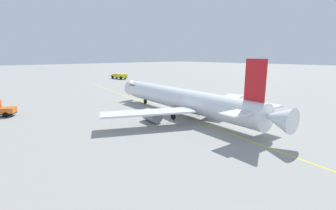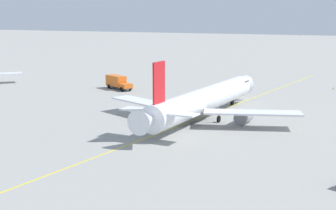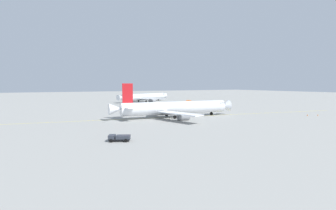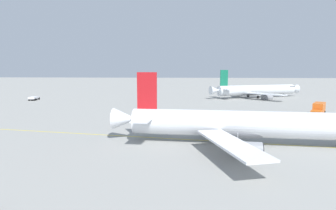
% 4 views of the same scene
% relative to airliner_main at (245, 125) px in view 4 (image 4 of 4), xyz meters
% --- Properties ---
extents(ground_plane, '(600.00, 600.00, 0.00)m').
position_rel_airliner_main_xyz_m(ground_plane, '(-4.10, -0.29, -2.94)').
color(ground_plane, gray).
extents(airliner_main, '(42.18, 34.15, 10.98)m').
position_rel_airliner_main_xyz_m(airliner_main, '(0.00, 0.00, 0.00)').
color(airliner_main, white).
rests_on(airliner_main, ground_plane).
extents(airliner_secondary, '(37.92, 31.99, 11.35)m').
position_rel_airliner_main_xyz_m(airliner_secondary, '(-18.30, -71.49, -0.16)').
color(airliner_secondary, silver).
rests_on(airliner_secondary, ground_plane).
extents(pushback_tug_truck, '(3.08, 5.69, 1.30)m').
position_rel_airliner_main_xyz_m(pushback_tug_truck, '(64.14, -57.43, -2.13)').
color(pushback_tug_truck, '#232326').
rests_on(pushback_tug_truck, ground_plane).
extents(catering_truck_truck, '(6.14, 8.21, 3.10)m').
position_rel_airliner_main_xyz_m(catering_truck_truck, '(-23.54, -28.43, -1.27)').
color(catering_truck_truck, '#232326').
rests_on(catering_truck_truck, ground_plane).
extents(taxiway_centreline, '(127.03, 21.35, 0.01)m').
position_rel_airliner_main_xyz_m(taxiway_centreline, '(-2.71, -0.26, -2.93)').
color(taxiway_centreline, yellow).
rests_on(taxiway_centreline, ground_plane).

